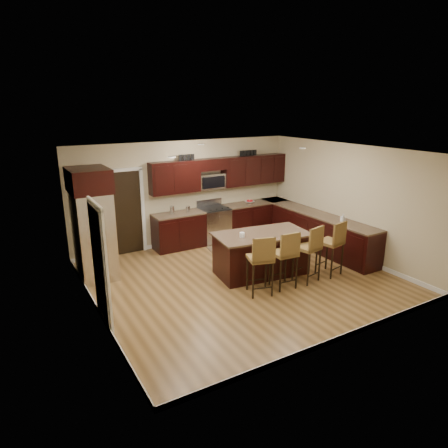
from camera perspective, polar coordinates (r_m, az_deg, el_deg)
floor at (r=8.60m, az=2.51°, el=-7.82°), size 6.00×6.00×0.00m
ceiling at (r=7.87m, az=2.77°, el=10.37°), size 6.00×6.00×0.00m
wall_back at (r=10.48m, az=-5.55°, el=4.43°), size 6.00×0.00×6.00m
wall_left at (r=7.04m, az=-18.38°, el=-2.54°), size 0.00×5.50×5.50m
wall_right at (r=10.03m, az=17.23°, el=3.19°), size 0.00×5.50×5.50m
base_cabinets at (r=10.57m, az=7.01°, el=-0.50°), size 4.02×3.96×0.92m
upper_cabinets at (r=10.71m, az=-0.14°, el=7.45°), size 4.00×0.33×0.80m
range at (r=10.73m, az=-1.45°, el=-0.04°), size 0.76×0.64×1.11m
microwave at (r=10.59m, az=-1.90°, el=6.12°), size 0.76×0.31×0.40m
doorway at (r=9.99m, az=-14.08°, el=1.49°), size 0.85×0.03×2.06m
pantry_door at (r=6.88m, az=-17.43°, el=-5.84°), size 0.03×0.80×2.04m
letter_decor at (r=10.58m, az=-0.82°, el=9.81°), size 2.20×0.03×0.15m
island at (r=8.74m, az=5.32°, el=-4.39°), size 2.13×1.30×0.92m
stool_left at (r=7.65m, az=5.36°, el=-4.93°), size 0.56×0.56×1.21m
stool_mid at (r=7.99m, az=8.84°, el=-4.17°), size 0.48×0.48×1.20m
stool_right at (r=8.38m, az=12.22°, el=-3.27°), size 0.54×0.54×1.22m
refrigerator at (r=8.72m, az=-18.24°, el=0.12°), size 0.79×0.99×2.35m
floor_mat at (r=10.30m, az=0.14°, el=-3.50°), size 0.94×0.71×0.01m
fruit_bowl at (r=11.18m, az=3.69°, el=3.16°), size 0.29×0.29×0.06m
soap_bottle at (r=9.78m, az=16.61°, el=0.87°), size 0.09×0.09×0.19m
canister_tall at (r=10.09m, az=-7.42°, el=1.97°), size 0.12×0.12×0.21m
canister_short at (r=10.26m, az=-5.19°, el=2.15°), size 0.11×0.11×0.15m
island_jar at (r=8.29m, az=2.60°, el=-1.56°), size 0.10×0.10×0.10m
stool_extra at (r=8.81m, az=15.36°, el=-2.49°), size 0.54×0.54×1.22m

